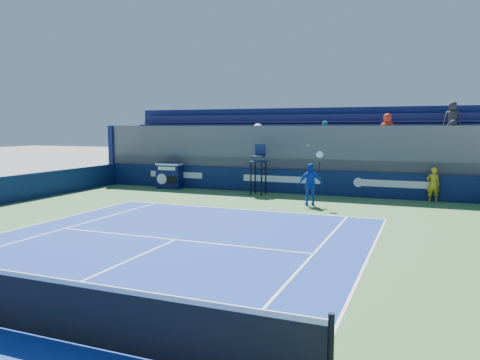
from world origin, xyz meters
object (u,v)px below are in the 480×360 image
at_px(match_clock, 170,175).
at_px(umpire_chair, 259,164).
at_px(tennis_player, 311,185).
at_px(ball_person, 433,185).

bearing_deg(match_clock, umpire_chair, -4.74).
bearing_deg(match_clock, tennis_player, -17.77).
bearing_deg(umpire_chair, tennis_player, -35.74).
bearing_deg(tennis_player, umpire_chair, 144.26).
height_order(ball_person, match_clock, ball_person).
height_order(ball_person, tennis_player, tennis_player).
distance_m(ball_person, match_clock, 13.19).
bearing_deg(tennis_player, match_clock, 162.23).
bearing_deg(match_clock, ball_person, 1.05).
distance_m(match_clock, umpire_chair, 5.34).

